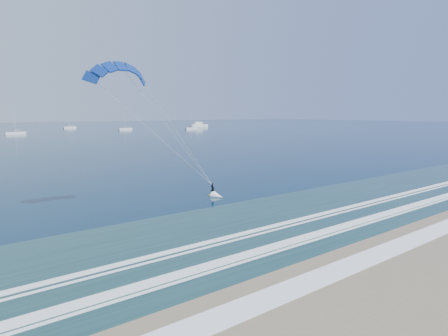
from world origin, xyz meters
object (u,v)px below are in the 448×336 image
motor_yacht (199,125)px  sailboat_4 (70,127)px  sailboat_5 (125,129)px  sailboat_3 (15,133)px  sailboat_6 (191,128)px  kitesurfer_rig (172,134)px

motor_yacht → sailboat_4: size_ratio=1.28×
motor_yacht → sailboat_4: bearing=157.0°
sailboat_5 → sailboat_3: bearing=-168.1°
sailboat_5 → motor_yacht: bearing=11.5°
sailboat_6 → kitesurfer_rig: bearing=-124.4°
kitesurfer_rig → sailboat_5: bearing=66.7°
sailboat_3 → sailboat_4: size_ratio=1.14×
motor_yacht → sailboat_5: 63.36m
sailboat_6 → sailboat_3: bearing=177.1°
sailboat_6 → sailboat_5: bearing=153.1°
sailboat_3 → sailboat_6: (96.81, -4.89, -0.01)m
motor_yacht → sailboat_4: 86.58m
kitesurfer_rig → sailboat_6: kitesurfer_rig is taller
motor_yacht → sailboat_4: (-79.69, 33.84, -0.81)m
sailboat_5 → sailboat_4: bearing=110.8°
sailboat_3 → sailboat_5: size_ratio=1.10×
kitesurfer_rig → sailboat_6: bearing=55.6°
sailboat_3 → sailboat_4: (44.08, 59.40, -0.01)m
sailboat_4 → sailboat_5: size_ratio=0.96×
kitesurfer_rig → motor_yacht: size_ratio=1.35×
sailboat_4 → sailboat_6: sailboat_6 is taller
kitesurfer_rig → sailboat_4: kitesurfer_rig is taller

